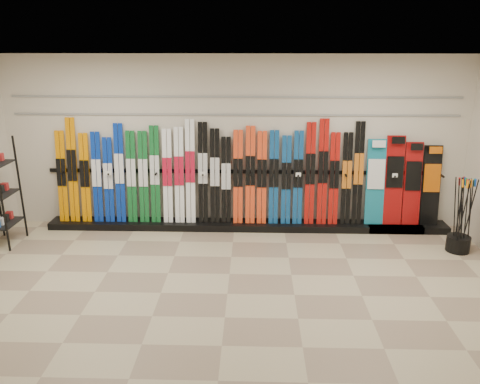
{
  "coord_description": "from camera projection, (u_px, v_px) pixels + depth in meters",
  "views": [
    {
      "loc": [
        0.33,
        -5.47,
        3.21
      ],
      "look_at": [
        0.14,
        1.0,
        1.1
      ],
      "focal_mm": 35.0,
      "sensor_mm": 36.0,
      "label": 1
    }
  ],
  "objects": [
    {
      "name": "floor",
      "position": [
        227.0,
        294.0,
        6.21
      ],
      "size": [
        8.0,
        8.0,
        0.0
      ],
      "primitive_type": "plane",
      "color": "gray",
      "rests_on": "ground"
    },
    {
      "name": "back_wall",
      "position": [
        235.0,
        143.0,
        8.12
      ],
      "size": [
        8.0,
        0.0,
        8.0
      ],
      "primitive_type": "plane",
      "rotation": [
        1.57,
        0.0,
        0.0
      ],
      "color": "beige",
      "rests_on": "floor"
    },
    {
      "name": "ceiling",
      "position": [
        225.0,
        59.0,
        5.28
      ],
      "size": [
        8.0,
        8.0,
        0.0
      ],
      "primitive_type": "plane",
      "rotation": [
        3.14,
        0.0,
        0.0
      ],
      "color": "silver",
      "rests_on": "back_wall"
    },
    {
      "name": "ski_rack_base",
      "position": [
        247.0,
        225.0,
        8.35
      ],
      "size": [
        8.0,
        0.4,
        0.12
      ],
      "primitive_type": "cube",
      "color": "black",
      "rests_on": "floor"
    },
    {
      "name": "skis",
      "position": [
        209.0,
        176.0,
        8.15
      ],
      "size": [
        5.36,
        0.26,
        1.83
      ],
      "color": "orange",
      "rests_on": "ski_rack_base"
    },
    {
      "name": "snowboards",
      "position": [
        402.0,
        183.0,
        8.1
      ],
      "size": [
        1.28,
        0.24,
        1.55
      ],
      "color": "#14728C",
      "rests_on": "ski_rack_base"
    },
    {
      "name": "pole_bin",
      "position": [
        458.0,
        244.0,
        7.44
      ],
      "size": [
        0.36,
        0.36,
        0.25
      ],
      "primitive_type": "cylinder",
      "color": "black",
      "rests_on": "floor"
    },
    {
      "name": "ski_poles",
      "position": [
        463.0,
        215.0,
        7.29
      ],
      "size": [
        0.33,
        0.29,
        1.18
      ],
      "color": "black",
      "rests_on": "pole_bin"
    },
    {
      "name": "slatwall_rail_0",
      "position": [
        234.0,
        115.0,
        7.94
      ],
      "size": [
        7.6,
        0.02,
        0.03
      ],
      "primitive_type": "cube",
      "color": "gray",
      "rests_on": "back_wall"
    },
    {
      "name": "slatwall_rail_1",
      "position": [
        234.0,
        97.0,
        7.85
      ],
      "size": [
        7.6,
        0.02,
        0.03
      ],
      "primitive_type": "cube",
      "color": "gray",
      "rests_on": "back_wall"
    }
  ]
}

